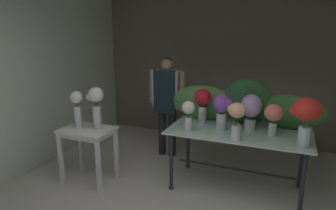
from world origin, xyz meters
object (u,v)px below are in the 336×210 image
(vase_lilac_anemones, at_px, (251,109))
(side_table_white, at_px, (88,137))
(vase_ivory_roses, at_px, (188,114))
(vase_violet_carnations, at_px, (222,109))
(vase_scarlet_stock, at_px, (306,115))
(vase_coral_peonies, at_px, (274,116))
(vase_cream_lisianthus_tall, at_px, (96,104))
(florist, at_px, (167,97))
(display_table_glass, at_px, (238,140))
(vase_peach_hydrangea, at_px, (237,116))
(vase_crimson_freesia, at_px, (203,102))
(vase_white_roses_tall, at_px, (77,106))

(vase_lilac_anemones, bearing_deg, side_table_white, -162.94)
(vase_ivory_roses, distance_m, vase_violet_carnations, 0.44)
(side_table_white, height_order, vase_scarlet_stock, vase_scarlet_stock)
(side_table_white, bearing_deg, vase_coral_peonies, 12.62)
(side_table_white, distance_m, vase_coral_peonies, 2.46)
(vase_scarlet_stock, relative_size, vase_cream_lisianthus_tall, 0.97)
(florist, relative_size, vase_scarlet_stock, 2.94)
(display_table_glass, bearing_deg, vase_peach_hydrangea, -86.80)
(side_table_white, xyz_separation_m, vase_violet_carnations, (1.72, 0.53, 0.44))
(vase_coral_peonies, height_order, vase_cream_lisianthus_tall, vase_cream_lisianthus_tall)
(display_table_glass, bearing_deg, side_table_white, -163.95)
(vase_scarlet_stock, height_order, vase_coral_peonies, vase_scarlet_stock)
(vase_ivory_roses, height_order, vase_crimson_freesia, vase_crimson_freesia)
(vase_crimson_freesia, relative_size, vase_white_roses_tall, 0.95)
(vase_scarlet_stock, relative_size, vase_violet_carnations, 1.19)
(vase_coral_peonies, bearing_deg, display_table_glass, 175.46)
(display_table_glass, relative_size, vase_ivory_roses, 4.55)
(florist, height_order, vase_peach_hydrangea, florist)
(vase_peach_hydrangea, bearing_deg, florist, 141.72)
(vase_crimson_freesia, height_order, vase_peach_hydrangea, vase_crimson_freesia)
(side_table_white, height_order, vase_crimson_freesia, vase_crimson_freesia)
(vase_lilac_anemones, height_order, vase_white_roses_tall, vase_lilac_anemones)
(florist, xyz_separation_m, vase_ivory_roses, (0.68, -0.93, 0.03))
(vase_ivory_roses, height_order, vase_scarlet_stock, vase_scarlet_stock)
(display_table_glass, height_order, vase_coral_peonies, vase_coral_peonies)
(vase_ivory_roses, bearing_deg, vase_crimson_freesia, 79.23)
(florist, distance_m, vase_cream_lisianthus_tall, 1.31)
(vase_crimson_freesia, relative_size, vase_lilac_anemones, 1.02)
(vase_scarlet_stock, relative_size, vase_white_roses_tall, 1.10)
(vase_peach_hydrangea, distance_m, vase_white_roses_tall, 2.12)
(vase_ivory_roses, xyz_separation_m, vase_cream_lisianthus_tall, (-1.21, -0.26, 0.07))
(vase_scarlet_stock, xyz_separation_m, vase_violet_carnations, (-0.98, 0.24, -0.09))
(vase_ivory_roses, relative_size, vase_cream_lisianthus_tall, 0.68)
(display_table_glass, distance_m, vase_violet_carnations, 0.47)
(vase_scarlet_stock, distance_m, vase_lilac_anemones, 0.72)
(display_table_glass, xyz_separation_m, vase_peach_hydrangea, (0.02, -0.34, 0.42))
(florist, xyz_separation_m, vase_cream_lisianthus_tall, (-0.53, -1.20, 0.10))
(vase_violet_carnations, distance_m, vase_coral_peonies, 0.64)
(vase_peach_hydrangea, xyz_separation_m, vase_lilac_anemones, (0.11, 0.42, -0.00))
(vase_ivory_roses, bearing_deg, vase_scarlet_stock, -1.02)
(vase_scarlet_stock, height_order, vase_peach_hydrangea, vase_scarlet_stock)
(display_table_glass, bearing_deg, vase_crimson_freesia, 165.38)
(vase_ivory_roses, xyz_separation_m, vase_crimson_freesia, (0.07, 0.39, 0.08))
(side_table_white, relative_size, vase_coral_peonies, 1.94)
(florist, distance_m, vase_violet_carnations, 1.28)
(vase_crimson_freesia, height_order, vase_coral_peonies, vase_crimson_freesia)
(display_table_glass, xyz_separation_m, vase_cream_lisianthus_tall, (-1.81, -0.51, 0.44))
(florist, relative_size, vase_crimson_freesia, 3.40)
(display_table_glass, distance_m, side_table_white, 2.03)
(vase_ivory_roses, distance_m, vase_lilac_anemones, 0.80)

